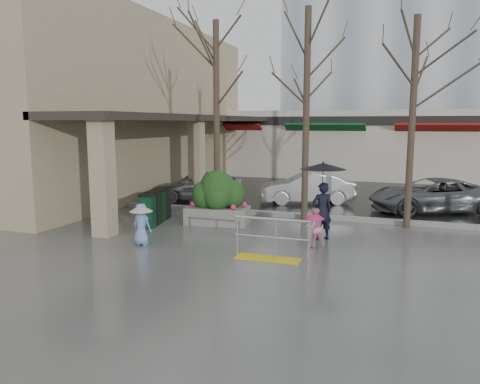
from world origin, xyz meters
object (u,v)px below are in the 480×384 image
Objects in this scene: handrail at (270,244)px; planter at (218,198)px; tree_west at (216,71)px; news_boxes at (156,207)px; car_c at (431,195)px; child_blue at (141,220)px; child_pink at (315,225)px; tree_midwest at (307,63)px; woman at (322,191)px; tree_mideast at (415,71)px; car_b at (307,188)px; car_a at (198,185)px.

planter reaches higher than handrail.
news_boxes is at bearing -123.68° from tree_west.
planter is 8.11m from car_c.
handrail is 3.71m from child_blue.
tree_west is 6.43× the size of child_pink.
child_pink is at bearing -73.81° from tree_midwest.
handrail is 7.52m from tree_west.
woman is (1.00, -2.41, -3.84)m from tree_midwest.
news_boxes is at bearing -165.46° from tree_mideast.
woman is 6.12m from car_b.
tree_midwest reaches higher than news_boxes.
child_blue is 10.87m from car_c.
planter is at bearing -66.85° from tree_west.
tree_west is (-3.36, 4.80, 4.71)m from handrail.
handrail is 2.73m from woman.
tree_midwest reaches higher than tree_mideast.
news_boxes is 10.09m from car_c.
planter is (-3.57, 0.93, -0.54)m from woman.
woman is 5.10m from child_blue.
news_boxes is 4.83m from car_a.
handrail is 8.28m from car_b.
car_b reaches higher than child_pink.
car_a reaches higher than child_pink.
planter is (-3.53, 1.83, 0.26)m from child_pink.
car_b reaches higher than child_blue.
tree_midwest is at bearing 0.00° from tree_west.
child_blue is 0.54× the size of planter.
child_blue is (-4.53, -2.22, -0.71)m from woman.
car_a is at bearing -101.49° from car_b.
handrail is at bearing -175.42° from child_blue.
woman reaches higher than news_boxes.
child_blue is at bearing -145.86° from tree_mideast.
car_c is at bearing 36.44° from tree_midwest.
car_c reaches higher than child_pink.
car_b is (-1.62, 5.85, -0.76)m from woman.
car_c is at bearing 20.49° from news_boxes.
child_pink is 6.93m from car_b.
car_a is 0.97× the size of car_b.
car_b is at bearing -109.41° from child_pink.
planter is 0.58× the size of car_a.
tree_mideast is 2.90× the size of woman.
car_a is (-6.16, 6.06, 0.04)m from child_pink.
car_b reaches higher than handrail.
child_pink is 0.23× the size of car_c.
news_boxes is (-5.52, 1.27, -0.04)m from child_pink.
tree_mideast is 3.23× the size of news_boxes.
handrail is 0.89× the size of planter.
news_boxes is 0.53× the size of car_b.
tree_west is at bearing -56.90° from car_b.
tree_mideast reaches higher than child_pink.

